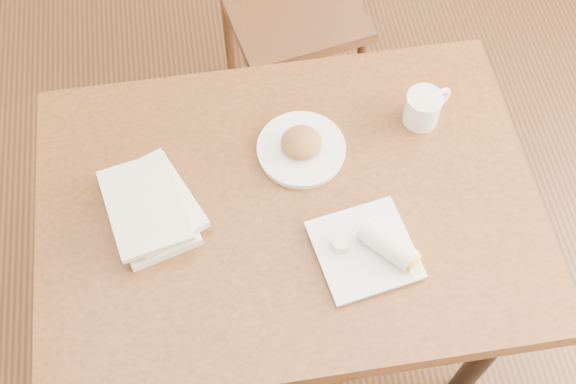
{
  "coord_description": "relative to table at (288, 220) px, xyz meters",
  "views": [
    {
      "loc": [
        -0.12,
        -0.79,
        2.22
      ],
      "look_at": [
        0.0,
        0.0,
        0.8
      ],
      "focal_mm": 45.0,
      "sensor_mm": 36.0,
      "label": 1
    }
  ],
  "objects": [
    {
      "name": "ground",
      "position": [
        0.0,
        0.0,
        -0.67
      ],
      "size": [
        4.0,
        5.0,
        0.01
      ],
      "primitive_type": "cube",
      "color": "#472814",
      "rests_on": "ground"
    },
    {
      "name": "table",
      "position": [
        0.0,
        0.0,
        0.0
      ],
      "size": [
        1.16,
        0.82,
        0.75
      ],
      "color": "brown",
      "rests_on": "ground"
    },
    {
      "name": "plate_scone",
      "position": [
        0.05,
        0.13,
        0.11
      ],
      "size": [
        0.21,
        0.21,
        0.07
      ],
      "color": "white",
      "rests_on": "table"
    },
    {
      "name": "coffee_mug",
      "position": [
        0.36,
        0.19,
        0.13
      ],
      "size": [
        0.13,
        0.09,
        0.09
      ],
      "color": "white",
      "rests_on": "table"
    },
    {
      "name": "plate_burrito",
      "position": [
        0.16,
        -0.15,
        0.11
      ],
      "size": [
        0.24,
        0.24,
        0.07
      ],
      "color": "white",
      "rests_on": "table"
    },
    {
      "name": "book_stack",
      "position": [
        -0.31,
        0.02,
        0.12
      ],
      "size": [
        0.25,
        0.29,
        0.06
      ],
      "color": "white",
      "rests_on": "table"
    }
  ]
}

